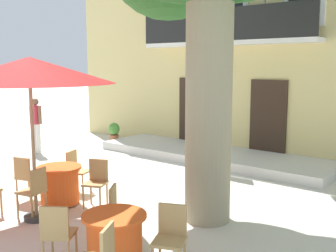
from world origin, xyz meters
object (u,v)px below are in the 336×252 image
Objects in this scene: cafe_table_middle at (115,241)px; cafe_chair_middle_2 at (171,235)px; cafe_chair_near_tree_0 at (26,175)px; cafe_chair_near_tree_2 at (97,180)px; cafe_table_near_tree at (60,185)px; cafe_chair_near_tree_1 at (34,189)px; ground_planter_left at (114,132)px; cafe_umbrella at (29,71)px; cafe_chair_middle_0 at (57,232)px; pedestrian_near_entrance at (36,122)px; cafe_chair_near_tree_3 at (76,169)px; cafe_chair_middle_3 at (120,211)px.

cafe_chair_middle_2 reaches higher than cafe_table_middle.
cafe_chair_near_tree_0 is at bearing 166.11° from cafe_table_middle.
cafe_chair_near_tree_2 is 2.94m from cafe_chair_middle_2.
cafe_chair_near_tree_1 is at bearing -71.67° from cafe_table_near_tree.
cafe_chair_near_tree_2 is at bearing -46.95° from ground_planter_left.
cafe_umbrella reaches higher than cafe_chair_middle_2.
cafe_table_middle is 0.77m from cafe_chair_middle_0.
cafe_table_near_tree is 0.95× the size of cafe_chair_near_tree_2.
pedestrian_near_entrance is (-3.77, 2.75, 0.44)m from cafe_chair_near_tree_0.
cafe_chair_near_tree_0 reaches higher than cafe_table_near_tree.
cafe_chair_near_tree_3 is 1.05× the size of cafe_table_middle.
cafe_chair_near_tree_1 is 1.24× the size of ground_planter_left.
cafe_chair_near_tree_0 is 2.37m from cafe_umbrella.
cafe_table_near_tree is 0.77m from cafe_chair_near_tree_1.
cafe_table_near_tree reaches higher than ground_planter_left.
cafe_chair_middle_2 is at bearing -12.62° from cafe_table_near_tree.
cafe_table_near_tree is 2.93m from cafe_table_middle.
cafe_chair_near_tree_0 is 1.00× the size of cafe_chair_near_tree_1.
pedestrian_near_entrance reaches higher than cafe_table_near_tree.
cafe_umbrella is at bearing -22.17° from cafe_chair_near_tree_1.
cafe_chair_near_tree_0 is at bearing -110.87° from cafe_chair_near_tree_3.
cafe_chair_near_tree_0 and cafe_chair_middle_2 have the same top height.
pedestrian_near_entrance reaches higher than cafe_chair_middle_0.
cafe_chair_near_tree_3 and cafe_chair_middle_0 have the same top height.
cafe_umbrella is (0.33, -0.75, 2.22)m from cafe_table_near_tree.
cafe_chair_near_tree_0 is 2.93m from cafe_chair_middle_3.
ground_planter_left is (-4.33, 4.64, -0.12)m from cafe_chair_near_tree_2.
cafe_chair_middle_2 is at bearing -21.16° from cafe_chair_near_tree_3.
cafe_chair_near_tree_1 is (0.24, -0.72, 0.14)m from cafe_table_near_tree.
ground_planter_left is at bearing 72.85° from pedestrian_near_entrance.
cafe_table_near_tree is 0.30× the size of cafe_umbrella.
pedestrian_near_entrance is (-6.59, 4.08, 0.44)m from cafe_chair_middle_0.
cafe_chair_near_tree_2 is at bearing 74.35° from cafe_umbrella.
pedestrian_near_entrance is (-4.47, 2.47, 0.58)m from cafe_table_near_tree.
cafe_chair_near_tree_3 is 0.53× the size of pedestrian_near_entrance.
cafe_table_near_tree is at bearing 113.70° from cafe_umbrella.
cafe_chair_near_tree_3 is 1.00× the size of cafe_chair_middle_3.
cafe_table_middle is at bearing -13.89° from cafe_chair_near_tree_0.
cafe_table_middle is at bearing -150.38° from cafe_chair_middle_2.
ground_planter_left is (-5.81, 6.63, -0.12)m from cafe_chair_middle_0.
cafe_table_near_tree is at bearing 167.38° from cafe_chair_middle_2.
cafe_chair_near_tree_2 is at bearing 157.26° from cafe_chair_middle_2.
cafe_table_near_tree is 0.95× the size of cafe_chair_near_tree_1.
cafe_chair_near_tree_2 is at bearing 143.70° from cafe_table_middle.
cafe_chair_middle_0 is at bearing -25.36° from cafe_chair_near_tree_1.
cafe_chair_middle_3 is 1.24× the size of ground_planter_left.
cafe_table_near_tree is 0.95× the size of cafe_chair_near_tree_0.
pedestrian_near_entrance reaches higher than cafe_chair_near_tree_0.
cafe_umbrella is 6.01m from pedestrian_near_entrance.
cafe_chair_middle_3 is at bearing -25.59° from cafe_chair_near_tree_3.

